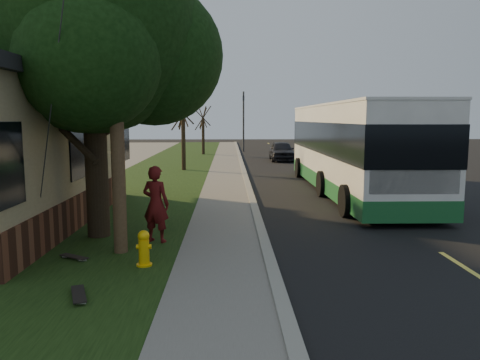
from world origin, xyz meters
name	(u,v)px	position (x,y,z in m)	size (l,w,h in m)	color
ground	(271,268)	(0.00, 0.00, 0.00)	(120.00, 120.00, 0.00)	black
road	(344,192)	(4.00, 10.00, 0.01)	(8.00, 80.00, 0.01)	black
curb	(249,191)	(0.00, 10.00, 0.06)	(0.25, 80.00, 0.12)	gray
sidewalk	(226,191)	(-1.00, 10.00, 0.04)	(2.00, 80.00, 0.08)	slate
grass_verge	(142,192)	(-4.50, 10.00, 0.04)	(5.00, 80.00, 0.07)	black
fire_hydrant	(144,248)	(-2.60, 0.00, 0.43)	(0.32, 0.32, 0.74)	yellow
utility_pole	(114,44)	(-3.31, 0.99, 4.63)	(2.86, 3.21, 9.07)	#473321
leafy_tree	(94,32)	(-4.17, 2.65, 5.17)	(6.30, 6.00, 7.80)	black
bare_tree_near	(183,134)	(-3.50, 18.00, 2.15)	(1.38, 1.21, 4.31)	black
bare_tree_far	(203,131)	(-3.00, 30.00, 2.00)	(1.38, 1.21, 4.03)	black
traffic_signal	(243,117)	(0.50, 34.00, 3.16)	(0.18, 0.22, 5.50)	#2D2D30
transit_bus	(351,146)	(4.19, 9.85, 1.94)	(3.10, 13.45, 3.63)	silver
skateboarder	(156,204)	(-2.63, 1.87, 1.00)	(0.68, 0.45, 1.87)	#541011
skateboard_main	(79,294)	(-3.39, -1.72, 0.13)	(0.50, 0.87, 0.08)	black
skateboard_spare	(74,257)	(-4.18, 0.47, 0.12)	(0.72, 0.54, 0.07)	black
dumpster	(47,179)	(-8.32, 9.82, 0.61)	(1.51, 1.33, 1.13)	black
distant_car	(282,151)	(2.99, 24.65, 0.71)	(1.68, 4.17, 1.42)	black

